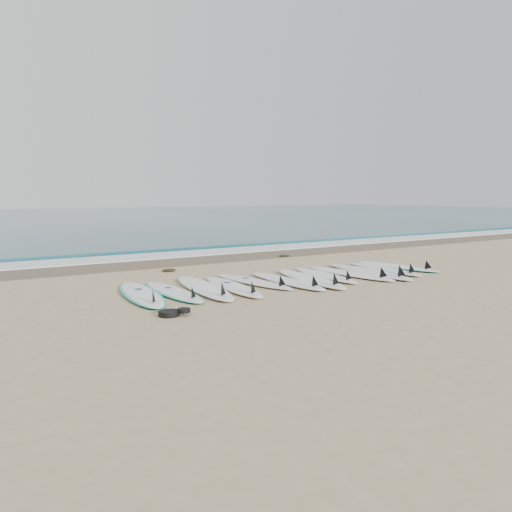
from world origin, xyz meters
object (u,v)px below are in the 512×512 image
surfboard_11 (397,266)px  surfboard_6 (311,279)px  surfboard_0 (142,294)px  leash_coil (172,313)px

surfboard_11 → surfboard_6: bearing=178.9°
surfboard_6 → surfboard_0: bearing=-177.2°
surfboard_0 → surfboard_6: (3.56, -0.40, 0.01)m
surfboard_0 → leash_coil: size_ratio=5.77×
surfboard_0 → surfboard_11: size_ratio=1.08×
surfboard_6 → leash_coil: bearing=-152.3°
surfboard_6 → surfboard_11: 3.03m
surfboard_6 → leash_coil: surfboard_6 is taller
surfboard_0 → surfboard_6: surfboard_6 is taller
surfboard_0 → surfboard_11: (6.56, -0.06, -0.00)m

